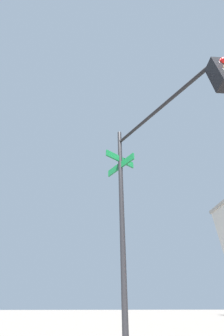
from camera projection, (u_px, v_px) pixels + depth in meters
traffic_signal_near at (160, 148)px, 4.42m from camera, size 3.21×2.30×5.62m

